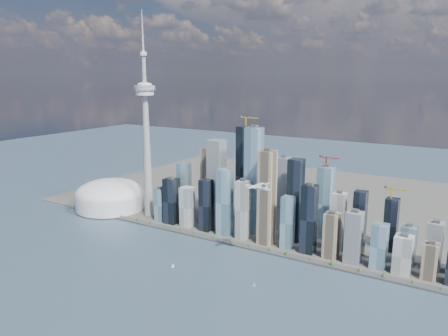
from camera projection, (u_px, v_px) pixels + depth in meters
The scene contains 10 objects.
ground at pixel (162, 287), 818.06m from camera, with size 4000.00×4000.00×0.00m, color #2F4452.
seawall at pixel (230, 243), 1026.39m from camera, with size 1100.00×22.00×4.00m, color #383838.
land at pixel (301, 198), 1402.25m from camera, with size 1400.00×900.00×3.00m, color #4C4C47.
shoreline_trees at pixel (230, 240), 1024.97m from camera, with size 960.53×7.20×8.80m.
skyscraper_cluster at pixel (270, 202), 1050.41m from camera, with size 736.00×142.00×283.60m.
needle_tower at pixel (146, 133), 1180.12m from camera, with size 56.00×56.00×550.50m.
dome_stadium at pixel (110, 196), 1284.15m from camera, with size 200.00×200.00×86.00m.
airplane at pixel (257, 187), 850.68m from camera, with size 60.09×53.28×14.65m.
sailboat_west at pixel (173, 266), 899.19m from camera, with size 7.29×4.25×10.33m.
sailboat_east at pixel (254, 285), 819.38m from camera, with size 6.65×2.22×9.21m.
Camera 1 is at (490.68, -583.03, 389.28)m, focal length 35.00 mm.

